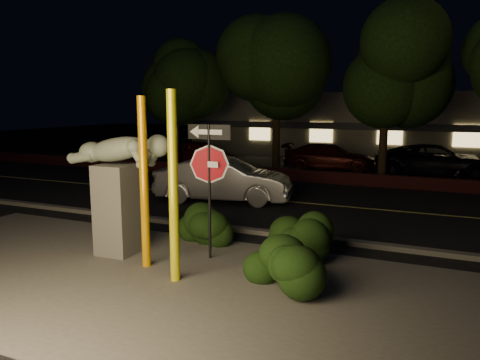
{
  "coord_description": "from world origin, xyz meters",
  "views": [
    {
      "loc": [
        4.96,
        -8.04,
        3.36
      ],
      "look_at": [
        0.66,
        1.71,
        1.6
      ],
      "focal_mm": 35.0,
      "sensor_mm": 36.0,
      "label": 1
    }
  ],
  "objects_px": {
    "yellow_pole_right": "(173,188)",
    "parked_car_red": "(201,153)",
    "sculpture": "(118,181)",
    "parked_car_darkred": "(330,157)",
    "parked_car_dark": "(437,161)",
    "signpost": "(209,165)",
    "silver_sedan": "(224,180)",
    "yellow_pole_left": "(144,184)"
  },
  "relations": [
    {
      "from": "yellow_pole_right",
      "to": "sculpture",
      "type": "xyz_separation_m",
      "value": [
        -1.97,
        0.89,
        -0.13
      ]
    },
    {
      "from": "signpost",
      "to": "parked_car_dark",
      "type": "height_order",
      "value": "signpost"
    },
    {
      "from": "signpost",
      "to": "silver_sedan",
      "type": "relative_size",
      "value": 0.63
    },
    {
      "from": "sculpture",
      "to": "signpost",
      "type": "bearing_deg",
      "value": 13.21
    },
    {
      "from": "signpost",
      "to": "sculpture",
      "type": "distance_m",
      "value": 2.09
    },
    {
      "from": "yellow_pole_right",
      "to": "sculpture",
      "type": "relative_size",
      "value": 1.33
    },
    {
      "from": "signpost",
      "to": "yellow_pole_right",
      "type": "bearing_deg",
      "value": -91.52
    },
    {
      "from": "signpost",
      "to": "parked_car_red",
      "type": "bearing_deg",
      "value": 118.46
    },
    {
      "from": "parked_car_dark",
      "to": "yellow_pole_left",
      "type": "bearing_deg",
      "value": 157.16
    },
    {
      "from": "sculpture",
      "to": "parked_car_red",
      "type": "relative_size",
      "value": 0.68
    },
    {
      "from": "yellow_pole_right",
      "to": "signpost",
      "type": "distance_m",
      "value": 1.43
    },
    {
      "from": "silver_sedan",
      "to": "parked_car_red",
      "type": "xyz_separation_m",
      "value": [
        -5.26,
        8.03,
        -0.08
      ]
    },
    {
      "from": "signpost",
      "to": "parked_car_dark",
      "type": "xyz_separation_m",
      "value": [
        4.22,
        14.15,
        -1.33
      ]
    },
    {
      "from": "parked_car_darkred",
      "to": "parked_car_dark",
      "type": "distance_m",
      "value": 4.96
    },
    {
      "from": "signpost",
      "to": "yellow_pole_left",
      "type": "bearing_deg",
      "value": -136.06
    },
    {
      "from": "yellow_pole_left",
      "to": "silver_sedan",
      "type": "height_order",
      "value": "yellow_pole_left"
    },
    {
      "from": "yellow_pole_right",
      "to": "parked_car_darkred",
      "type": "bearing_deg",
      "value": 92.59
    },
    {
      "from": "sculpture",
      "to": "parked_car_darkred",
      "type": "height_order",
      "value": "sculpture"
    },
    {
      "from": "silver_sedan",
      "to": "parked_car_darkred",
      "type": "distance_m",
      "value": 9.03
    },
    {
      "from": "yellow_pole_right",
      "to": "signpost",
      "type": "height_order",
      "value": "yellow_pole_right"
    },
    {
      "from": "signpost",
      "to": "parked_car_red",
      "type": "relative_size",
      "value": 0.73
    },
    {
      "from": "parked_car_red",
      "to": "parked_car_dark",
      "type": "height_order",
      "value": "parked_car_dark"
    },
    {
      "from": "silver_sedan",
      "to": "parked_car_red",
      "type": "relative_size",
      "value": 1.16
    },
    {
      "from": "yellow_pole_left",
      "to": "signpost",
      "type": "relative_size",
      "value": 1.2
    },
    {
      "from": "silver_sedan",
      "to": "sculpture",
      "type": "bearing_deg",
      "value": 171.81
    },
    {
      "from": "yellow_pole_right",
      "to": "parked_car_dark",
      "type": "distance_m",
      "value": 16.16
    },
    {
      "from": "yellow_pole_left",
      "to": "parked_car_red",
      "type": "xyz_separation_m",
      "value": [
        -6.62,
        14.54,
        -1.07
      ]
    },
    {
      "from": "yellow_pole_right",
      "to": "parked_car_darkred",
      "type": "height_order",
      "value": "yellow_pole_right"
    },
    {
      "from": "yellow_pole_right",
      "to": "parked_car_red",
      "type": "height_order",
      "value": "yellow_pole_right"
    },
    {
      "from": "yellow_pole_right",
      "to": "parked_car_darkred",
      "type": "xyz_separation_m",
      "value": [
        -0.72,
        15.83,
        -1.13
      ]
    },
    {
      "from": "signpost",
      "to": "parked_car_darkred",
      "type": "bearing_deg",
      "value": 92.12
    },
    {
      "from": "yellow_pole_right",
      "to": "parked_car_red",
      "type": "distance_m",
      "value": 16.83
    },
    {
      "from": "parked_car_darkred",
      "to": "sculpture",
      "type": "bearing_deg",
      "value": 169.54
    },
    {
      "from": "silver_sedan",
      "to": "parked_car_dark",
      "type": "relative_size",
      "value": 0.86
    },
    {
      "from": "yellow_pole_left",
      "to": "yellow_pole_right",
      "type": "relative_size",
      "value": 0.97
    },
    {
      "from": "yellow_pole_left",
      "to": "silver_sedan",
      "type": "xyz_separation_m",
      "value": [
        -1.36,
        6.51,
        -0.99
      ]
    },
    {
      "from": "sculpture",
      "to": "yellow_pole_right",
      "type": "bearing_deg",
      "value": -25.59
    },
    {
      "from": "yellow_pole_right",
      "to": "parked_car_darkred",
      "type": "distance_m",
      "value": 15.89
    },
    {
      "from": "yellow_pole_left",
      "to": "parked_car_dark",
      "type": "xyz_separation_m",
      "value": [
        5.2,
        15.12,
        -1.0
      ]
    },
    {
      "from": "parked_car_red",
      "to": "parked_car_dark",
      "type": "distance_m",
      "value": 11.83
    },
    {
      "from": "parked_car_darkred",
      "to": "yellow_pole_left",
      "type": "bearing_deg",
      "value": 173.43
    },
    {
      "from": "sculpture",
      "to": "silver_sedan",
      "type": "xyz_separation_m",
      "value": [
        -0.35,
        6.05,
        -0.91
      ]
    }
  ]
}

